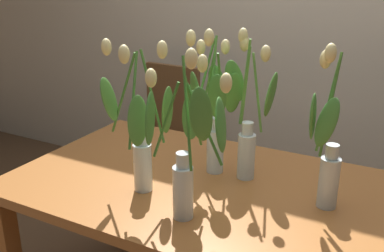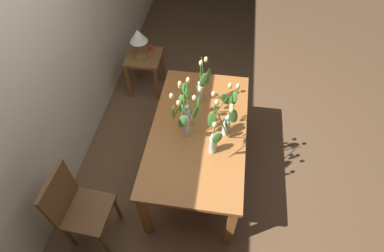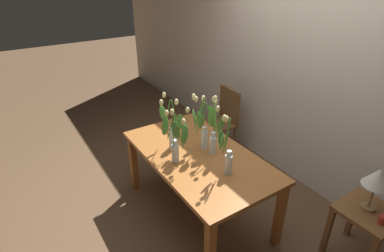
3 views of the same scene
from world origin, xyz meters
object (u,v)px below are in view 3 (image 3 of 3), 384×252
object	(u,v)px
tulip_vase_3	(171,130)
table_lamp	(378,178)
tulip_vase_4	(227,155)
side_table	(365,221)
dining_chair	(222,118)
pillar_candle	(382,220)
tulip_vase_2	(203,126)
tulip_vase_0	(214,133)
tulip_vase_1	(176,140)
dining_table	(199,162)

from	to	relation	value
tulip_vase_3	table_lamp	size ratio (longest dim) A/B	1.41
tulip_vase_4	side_table	size ratio (longest dim) A/B	1.03
dining_chair	pillar_candle	bearing A→B (deg)	-3.64
table_lamp	pillar_candle	world-z (taller)	table_lamp
tulip_vase_2	table_lamp	world-z (taller)	tulip_vase_2
tulip_vase_3	pillar_candle	bearing A→B (deg)	31.49
side_table	table_lamp	xyz separation A→B (m)	(-0.03, 0.02, 0.42)
tulip_vase_2	table_lamp	distance (m)	1.52
tulip_vase_0	side_table	xyz separation A→B (m)	(1.19, 0.74, -0.53)
tulip_vase_4	pillar_candle	size ratio (longest dim) A/B	7.58
tulip_vase_0	tulip_vase_4	size ratio (longest dim) A/B	1.01
tulip_vase_2	tulip_vase_4	bearing A→B (deg)	-9.44
tulip_vase_1	table_lamp	xyz separation A→B (m)	(1.21, 1.14, -0.12)
tulip_vase_2	side_table	distance (m)	1.62
tulip_vase_0	dining_table	bearing A→B (deg)	-113.24
dining_table	tulip_vase_4	world-z (taller)	tulip_vase_4
side_table	pillar_candle	size ratio (longest dim) A/B	7.33
side_table	tulip_vase_1	bearing A→B (deg)	-138.02
tulip_vase_1	dining_chair	world-z (taller)	tulip_vase_1
tulip_vase_4	side_table	world-z (taller)	tulip_vase_4
side_table	pillar_candle	world-z (taller)	pillar_candle
dining_table	tulip_vase_1	distance (m)	0.41
table_lamp	pillar_candle	bearing A→B (deg)	-27.35
tulip_vase_2	side_table	size ratio (longest dim) A/B	1.07
tulip_vase_0	pillar_candle	bearing A→B (deg)	27.32
tulip_vase_2	dining_chair	distance (m)	1.21
tulip_vase_4	dining_chair	size ratio (longest dim) A/B	0.61
tulip_vase_2	tulip_vase_3	xyz separation A→B (m)	(-0.15, -0.27, -0.02)
tulip_vase_2	pillar_candle	world-z (taller)	tulip_vase_2
dining_chair	tulip_vase_2	bearing A→B (deg)	-48.76
dining_table	side_table	size ratio (longest dim) A/B	2.91
tulip_vase_0	tulip_vase_2	xyz separation A→B (m)	(-0.14, -0.03, 0.01)
tulip_vase_3	tulip_vase_4	xyz separation A→B (m)	(0.61, 0.19, -0.03)
table_lamp	tulip_vase_0	bearing A→B (deg)	-146.80
tulip_vase_2	side_table	xyz separation A→B (m)	(1.32, 0.77, -0.54)
tulip_vase_0	tulip_vase_2	bearing A→B (deg)	-167.72
dining_chair	tulip_vase_3	bearing A→B (deg)	-61.98
tulip_vase_1	tulip_vase_2	world-z (taller)	tulip_vase_2
dining_table	tulip_vase_1	xyz separation A→B (m)	(0.00, -0.24, 0.33)
tulip_vase_1	table_lamp	distance (m)	1.67
tulip_vase_0	side_table	size ratio (longest dim) A/B	1.04
tulip_vase_1	pillar_candle	xyz separation A→B (m)	(1.37, 1.06, -0.39)
table_lamp	pillar_candle	xyz separation A→B (m)	(0.15, -0.08, -0.27)
dining_table	tulip_vase_1	bearing A→B (deg)	-89.43
tulip_vase_2	tulip_vase_4	world-z (taller)	tulip_vase_2
side_table	table_lamp	world-z (taller)	table_lamp
tulip_vase_4	tulip_vase_1	bearing A→B (deg)	-144.63
tulip_vase_0	tulip_vase_1	size ratio (longest dim) A/B	1.00
dining_chair	side_table	distance (m)	2.07
tulip_vase_4	dining_table	bearing A→B (deg)	-176.28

